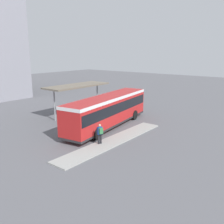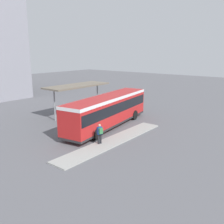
# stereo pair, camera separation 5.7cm
# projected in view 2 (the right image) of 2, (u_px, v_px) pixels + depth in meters

# --- Properties ---
(ground_plane) EXTENTS (120.00, 120.00, 0.00)m
(ground_plane) POSITION_uv_depth(u_px,v_px,m) (108.00, 127.00, 25.85)
(ground_plane) COLOR #5B5B60
(curb_island) EXTENTS (12.69, 1.80, 0.12)m
(curb_island) POSITION_uv_depth(u_px,v_px,m) (114.00, 141.00, 21.61)
(curb_island) COLOR #9E9E99
(curb_island) RESTS_ON ground_plane
(city_bus) EXTENTS (12.72, 4.23, 3.21)m
(city_bus) POSITION_uv_depth(u_px,v_px,m) (108.00, 109.00, 25.42)
(city_bus) COLOR red
(city_bus) RESTS_ON ground_plane
(pedestrian_waiting) EXTENTS (0.49, 0.53, 1.70)m
(pedestrian_waiting) POSITION_uv_depth(u_px,v_px,m) (100.00, 133.00, 20.50)
(pedestrian_waiting) COLOR #232328
(pedestrian_waiting) RESTS_ON curb_island
(bicycle_orange) EXTENTS (0.48, 1.65, 0.71)m
(bicycle_orange) POSITION_uv_depth(u_px,v_px,m) (138.00, 103.00, 36.01)
(bicycle_orange) COLOR black
(bicycle_orange) RESTS_ON ground_plane
(bicycle_yellow) EXTENTS (0.48, 1.79, 0.77)m
(bicycle_yellow) POSITION_uv_depth(u_px,v_px,m) (132.00, 102.00, 36.21)
(bicycle_yellow) COLOR black
(bicycle_yellow) RESTS_ON ground_plane
(bicycle_blue) EXTENTS (0.48, 1.75, 0.75)m
(bicycle_blue) POSITION_uv_depth(u_px,v_px,m) (128.00, 102.00, 36.80)
(bicycle_blue) COLOR black
(bicycle_blue) RESTS_ON ground_plane
(bicycle_red) EXTENTS (0.48, 1.60, 0.69)m
(bicycle_red) POSITION_uv_depth(u_px,v_px,m) (124.00, 101.00, 37.26)
(bicycle_red) COLOR black
(bicycle_red) RESTS_ON ground_plane
(station_shelter) EXTENTS (8.40, 3.03, 3.67)m
(station_shelter) POSITION_uv_depth(u_px,v_px,m) (77.00, 86.00, 30.02)
(station_shelter) COLOR #706656
(station_shelter) RESTS_ON ground_plane
(potted_planter_near_shelter) EXTENTS (0.93, 0.93, 1.45)m
(potted_planter_near_shelter) POSITION_uv_depth(u_px,v_px,m) (87.00, 113.00, 28.55)
(potted_planter_near_shelter) COLOR slate
(potted_planter_near_shelter) RESTS_ON ground_plane
(potted_planter_far_side) EXTENTS (0.90, 0.90, 1.40)m
(potted_planter_far_side) POSITION_uv_depth(u_px,v_px,m) (97.00, 111.00, 29.59)
(potted_planter_far_side) COLOR slate
(potted_planter_far_side) RESTS_ON ground_plane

